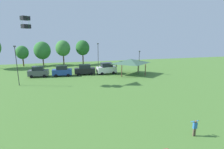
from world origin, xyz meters
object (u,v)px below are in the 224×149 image
Objects in this scene: light_post_2 at (98,57)px; treeline_tree_2 at (42,50)px; treeline_tree_4 at (83,48)px; light_post_0 at (17,64)px; treeline_tree_1 at (22,52)px; parked_car_third_from_left at (85,70)px; parked_car_second_from_left at (62,71)px; kite_flying_9 at (25,22)px; park_pavilion at (131,61)px; parked_car_leftmost at (38,72)px; parked_car_rightmost_in_row at (107,68)px; treeline_tree_3 at (63,48)px; light_post_1 at (139,61)px; person_standing_mid_field at (195,127)px.

light_post_2 is 21.34m from treeline_tree_2.
treeline_tree_4 is at bearing 98.25° from light_post_2.
light_post_0 is 1.21× the size of treeline_tree_1.
parked_car_second_from_left is at bearing -173.74° from parked_car_third_from_left.
kite_flying_9 is 0.48× the size of parked_car_second_from_left.
light_post_2 is 15.49m from treeline_tree_4.
treeline_tree_1 is (-19.36, 15.73, 0.03)m from light_post_2.
treeline_tree_2 reaches higher than park_pavilion.
light_post_2 is 0.97× the size of treeline_tree_4.
parked_car_second_from_left is at bearing 37.50° from light_post_0.
parked_car_leftmost is 0.71× the size of treeline_tree_1.
treeline_tree_2 is at bearing 130.90° from light_post_2.
parked_car_rightmost_in_row is at bearing -74.23° from treeline_tree_4.
treeline_tree_2 is at bearing 4.15° from treeline_tree_1.
treeline_tree_2 is (-21.29, 17.51, 1.37)m from park_pavilion.
parked_car_third_from_left is 0.80× the size of treeline_tree_1.
park_pavilion reaches higher than parked_car_second_from_left.
treeline_tree_3 reaches higher than parked_car_third_from_left.
kite_flying_9 is 24.19m from light_post_1.
parked_car_second_from_left is at bearing -53.32° from treeline_tree_1.
treeline_tree_2 is (-13.97, 16.12, 0.45)m from light_post_2.
treeline_tree_2 reaches higher than treeline_tree_1.
parked_car_third_from_left is at bearing -42.40° from treeline_tree_1.
treeline_tree_3 reaches higher than parked_car_second_from_left.
parked_car_leftmost is 0.58× the size of treeline_tree_4.
light_post_1 is 0.74× the size of treeline_tree_4.
light_post_1 is 0.74× the size of treeline_tree_3.
light_post_0 is at bearing -79.65° from treeline_tree_1.
treeline_tree_4 reaches higher than parked_car_third_from_left.
parked_car_rightmost_in_row reaches higher than person_standing_mid_field.
parked_car_leftmost is at bearing -66.87° from treeline_tree_1.
person_standing_mid_field is at bearing -73.54° from treeline_tree_3.
light_post_0 is 0.98× the size of treeline_tree_4.
light_post_1 is at bearing -14.08° from park_pavilion.
kite_flying_9 is at bearing 120.04° from person_standing_mid_field.
light_post_2 is (13.32, 5.43, -7.12)m from kite_flying_9.
light_post_2 is (13.09, -1.05, 2.85)m from parked_car_leftmost.
treeline_tree_1 is (-28.59, 17.60, 0.92)m from light_post_1.
light_post_2 is 1.20× the size of treeline_tree_1.
treeline_tree_2 reaches higher than parked_car_third_from_left.
light_post_0 reaches higher than light_post_1.
treeline_tree_4 is at bearing 89.41° from person_standing_mid_field.
kite_flying_9 is 7.45m from light_post_0.
treeline_tree_3 is at bearing 117.09° from parked_car_rightmost_in_row.
kite_flying_9 is 0.28× the size of treeline_tree_4.
park_pavilion is at bearing -60.23° from treeline_tree_4.
light_post_1 is 0.76× the size of light_post_2.
treeline_tree_1 is at bearing 115.71° from parked_car_leftmost.
parked_car_rightmost_in_row reaches higher than parked_car_second_from_left.
park_pavilion reaches higher than person_standing_mid_field.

